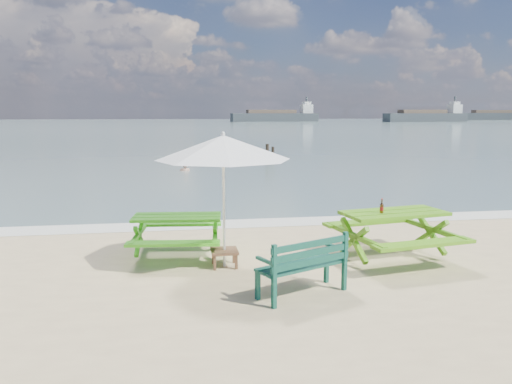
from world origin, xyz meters
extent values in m
plane|color=slate|center=(0.00, 85.00, 0.00)|extent=(300.00, 300.00, 0.00)
cube|color=silver|center=(0.00, 4.60, 0.01)|extent=(22.00, 0.90, 0.01)
cube|color=#43BC1C|center=(-1.18, 2.20, 0.72)|extent=(1.61, 0.87, 0.05)
cube|color=#43BC1C|center=(-1.11, 2.92, 0.43)|extent=(1.57, 0.42, 0.05)
cube|color=#43BC1C|center=(-1.26, 1.48, 0.43)|extent=(1.57, 0.42, 0.05)
cube|color=#43BC1C|center=(-1.18, 2.20, 0.33)|extent=(1.53, 1.01, 0.66)
cube|color=#509416|center=(2.55, 1.42, 0.83)|extent=(1.90, 1.13, 0.06)
cube|color=#509416|center=(2.41, 2.24, 0.49)|extent=(1.81, 0.62, 0.06)
cube|color=#509416|center=(2.70, 0.59, 0.49)|extent=(1.81, 0.62, 0.06)
cube|color=#509416|center=(2.55, 1.42, 0.38)|extent=(1.82, 1.28, 0.76)
cube|color=#104335|center=(0.55, 0.01, 0.42)|extent=(1.40, 0.93, 0.04)
cube|color=#104335|center=(0.64, -0.19, 0.66)|extent=(1.24, 0.60, 0.35)
cube|color=#104335|center=(0.55, 0.01, 0.21)|extent=(1.33, 0.95, 0.42)
cube|color=brown|center=(-0.41, 1.46, 0.27)|extent=(0.45, 0.45, 0.04)
cube|color=brown|center=(-0.41, 1.46, 0.12)|extent=(0.39, 0.39, 0.25)
cylinder|color=silver|center=(-0.41, 1.46, 1.07)|extent=(0.04, 0.04, 2.13)
cone|color=silver|center=(-0.41, 1.46, 2.00)|extent=(2.23, 2.23, 0.40)
cylinder|color=brown|center=(2.28, 1.33, 0.93)|extent=(0.06, 0.06, 0.15)
cylinder|color=brown|center=(2.28, 1.33, 1.07)|extent=(0.03, 0.03, 0.07)
cylinder|color=#A61319|center=(2.28, 1.33, 0.93)|extent=(0.06, 0.06, 0.06)
imported|color=tan|center=(-0.88, 15.36, -0.36)|extent=(0.61, 0.43, 1.59)
cylinder|color=black|center=(3.24, 17.84, 0.39)|extent=(0.16, 0.16, 1.17)
cylinder|color=black|center=(3.64, 18.44, 0.30)|extent=(0.14, 0.14, 0.99)
cube|color=#353B3F|center=(95.77, 134.19, 1.00)|extent=(24.87, 6.41, 2.20)
cube|color=#353B3F|center=(23.36, 119.69, 1.00)|extent=(22.60, 5.75, 2.20)
cube|color=silver|center=(31.83, 120.36, 3.20)|extent=(2.91, 3.20, 2.20)
cube|color=#353B3F|center=(60.00, 111.15, 1.00)|extent=(21.58, 5.69, 2.20)
cube|color=silver|center=(68.08, 111.79, 3.20)|extent=(2.79, 3.19, 2.20)
camera|label=1|loc=(-1.13, -6.60, 2.57)|focal=35.00mm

